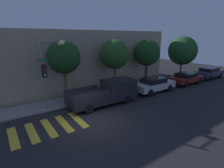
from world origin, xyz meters
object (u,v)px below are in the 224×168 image
object	(u,v)px
tree_behind_truck	(183,51)
sedan_near_corner	(154,84)
tree_midblock	(115,54)
sedan_far_end	(209,72)
tree_near_corner	(64,57)
sedan_middle	(186,78)
traffic_light_pole	(49,65)
pickup_truck	(107,93)
tree_far_end	(147,53)

from	to	relation	value
tree_behind_truck	sedan_near_corner	bearing A→B (deg)	-163.31
tree_midblock	tree_behind_truck	distance (m)	10.73
sedan_near_corner	tree_midblock	size ratio (longest dim) A/B	0.87
sedan_far_end	tree_near_corner	world-z (taller)	tree_near_corner
sedan_middle	tree_near_corner	xyz separation A→B (m)	(-13.59, 2.25, 3.03)
traffic_light_pole	tree_near_corner	xyz separation A→B (m)	(1.48, 0.99, 0.37)
tree_near_corner	tree_behind_truck	distance (m)	15.69
tree_midblock	tree_behind_truck	bearing A→B (deg)	0.00
traffic_light_pole	sedan_far_end	distance (m)	20.44
tree_near_corner	tree_midblock	size ratio (longest dim) A/B	1.00
traffic_light_pole	pickup_truck	distance (m)	4.90
sedan_far_end	tree_far_end	world-z (taller)	tree_far_end
sedan_middle	tree_midblock	size ratio (longest dim) A/B	0.84
traffic_light_pole	sedan_middle	world-z (taller)	traffic_light_pole
traffic_light_pole	tree_behind_truck	bearing A→B (deg)	3.29
sedan_near_corner	tree_near_corner	world-z (taller)	tree_near_corner
traffic_light_pole	sedan_middle	xyz separation A→B (m)	(15.07, -1.27, -2.67)
tree_midblock	tree_near_corner	bearing A→B (deg)	180.00
sedan_middle	tree_midblock	bearing A→B (deg)	165.35
tree_midblock	tree_far_end	xyz separation A→B (m)	(4.31, 0.00, -0.09)
sedan_far_end	tree_midblock	distance (m)	14.28
sedan_middle	sedan_far_end	size ratio (longest dim) A/B	0.94
tree_far_end	tree_behind_truck	bearing A→B (deg)	0.00
traffic_light_pole	tree_far_end	distance (m)	10.80
sedan_near_corner	sedan_middle	world-z (taller)	sedan_near_corner
sedan_middle	pickup_truck	bearing A→B (deg)	-180.00
pickup_truck	tree_far_end	size ratio (longest dim) A/B	1.12
pickup_truck	sedan_far_end	distance (m)	16.18
sedan_middle	sedan_near_corner	bearing A→B (deg)	-180.00
tree_behind_truck	traffic_light_pole	bearing A→B (deg)	-176.71
traffic_light_pole	tree_far_end	bearing A→B (deg)	5.24
sedan_near_corner	tree_behind_truck	world-z (taller)	tree_behind_truck
tree_near_corner	tree_behind_truck	world-z (taller)	tree_behind_truck
sedan_near_corner	tree_behind_truck	distance (m)	8.34
sedan_middle	sedan_far_end	bearing A→B (deg)	-0.00
tree_far_end	sedan_middle	bearing A→B (deg)	-27.59
sedan_near_corner	tree_near_corner	bearing A→B (deg)	164.58
sedan_far_end	tree_behind_truck	world-z (taller)	tree_behind_truck
tree_near_corner	tree_behind_truck	size ratio (longest dim) A/B	0.94
pickup_truck	tree_far_end	world-z (taller)	tree_far_end
sedan_near_corner	tree_near_corner	distance (m)	8.99
sedan_middle	tree_behind_truck	distance (m)	4.21
pickup_truck	sedan_middle	bearing A→B (deg)	0.00
traffic_light_pole	sedan_far_end	world-z (taller)	traffic_light_pole
tree_midblock	tree_far_end	bearing A→B (deg)	0.00
sedan_far_end	pickup_truck	bearing A→B (deg)	180.00
tree_midblock	traffic_light_pole	bearing A→B (deg)	-171.30
sedan_near_corner	tree_midblock	xyz separation A→B (m)	(-3.21, 2.25, 2.94)
traffic_light_pole	pickup_truck	world-z (taller)	traffic_light_pole
tree_near_corner	sedan_near_corner	bearing A→B (deg)	-15.42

